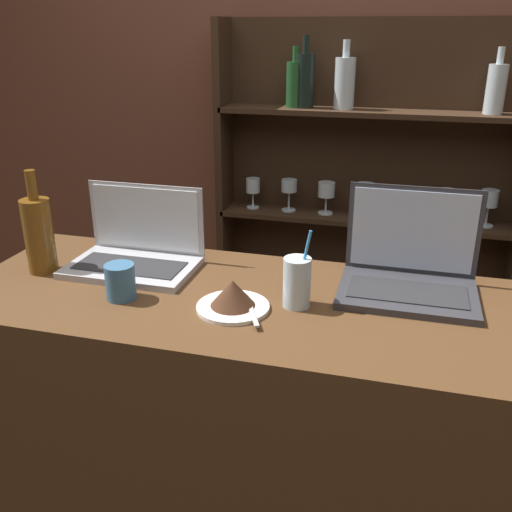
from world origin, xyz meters
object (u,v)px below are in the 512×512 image
(wine_bottle_amber, at_px, (39,234))
(cake_plate, at_px, (233,297))
(water_glass, at_px, (297,282))
(laptop_near, at_px, (137,250))
(coffee_cup, at_px, (120,282))
(laptop_far, at_px, (409,270))

(wine_bottle_amber, bearing_deg, cake_plate, -8.29)
(water_glass, distance_m, wine_bottle_amber, 0.71)
(laptop_near, distance_m, coffee_cup, 0.21)
(coffee_cup, bearing_deg, cake_plate, 3.09)
(cake_plate, bearing_deg, coffee_cup, -176.91)
(laptop_near, distance_m, laptop_far, 0.73)
(laptop_near, height_order, water_glass, laptop_near)
(laptop_near, bearing_deg, water_glass, -14.90)
(water_glass, bearing_deg, wine_bottle_amber, 177.94)
(coffee_cup, bearing_deg, laptop_near, 105.32)
(laptop_far, xyz_separation_m, wine_bottle_amber, (-0.96, -0.14, 0.05))
(laptop_near, height_order, wine_bottle_amber, wine_bottle_amber)
(cake_plate, distance_m, wine_bottle_amber, 0.58)
(laptop_far, xyz_separation_m, cake_plate, (-0.40, -0.22, -0.02))
(water_glass, height_order, coffee_cup, water_glass)
(wine_bottle_amber, bearing_deg, laptop_far, 8.05)
(laptop_near, bearing_deg, wine_bottle_amber, -156.29)
(wine_bottle_amber, bearing_deg, water_glass, -2.06)
(laptop_far, xyz_separation_m, coffee_cup, (-0.68, -0.23, -0.01))
(laptop_near, relative_size, coffee_cup, 3.88)
(water_glass, xyz_separation_m, wine_bottle_amber, (-0.71, 0.03, 0.05))
(cake_plate, xyz_separation_m, coffee_cup, (-0.28, -0.02, 0.01))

